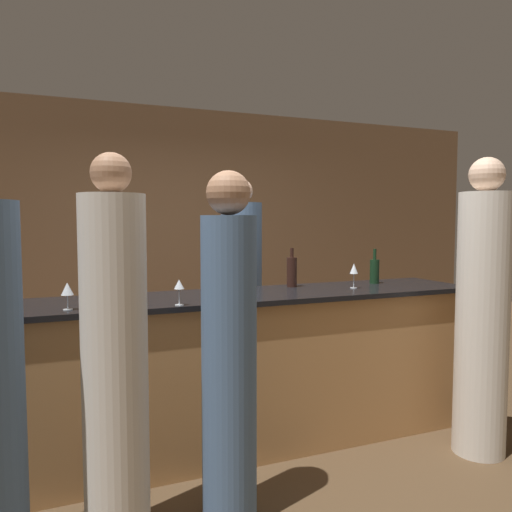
# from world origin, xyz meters

# --- Properties ---
(ground_plane) EXTENTS (14.00, 14.00, 0.00)m
(ground_plane) POSITION_xyz_m (0.00, 0.00, 0.00)
(ground_plane) COLOR #4C3823
(back_wall) EXTENTS (8.00, 0.06, 2.80)m
(back_wall) POSITION_xyz_m (0.00, 2.26, 1.40)
(back_wall) COLOR brown
(back_wall) RESTS_ON ground_plane
(bar_counter) EXTENTS (3.44, 0.69, 1.07)m
(bar_counter) POSITION_xyz_m (0.00, 0.00, 0.54)
(bar_counter) COLOR #B27F4C
(bar_counter) RESTS_ON ground_plane
(bartender) EXTENTS (0.35, 0.35, 1.93)m
(bartender) POSITION_xyz_m (0.29, 0.86, 0.90)
(bartender) COLOR #4C6B93
(bartender) RESTS_ON ground_plane
(guest_0) EXTENTS (0.34, 0.34, 1.99)m
(guest_0) POSITION_xyz_m (1.43, -0.69, 0.94)
(guest_0) COLOR silver
(guest_0) RESTS_ON ground_plane
(guest_1) EXTENTS (0.29, 0.29, 1.83)m
(guest_1) POSITION_xyz_m (-0.39, -0.76, 0.88)
(guest_1) COLOR #4C6B93
(guest_1) RESTS_ON ground_plane
(guest_2) EXTENTS (0.31, 0.31, 1.89)m
(guest_2) POSITION_xyz_m (-0.96, -0.75, 0.89)
(guest_2) COLOR silver
(guest_2) RESTS_ON ground_plane
(wine_bottle_0) EXTENTS (0.08, 0.08, 0.28)m
(wine_bottle_0) POSITION_xyz_m (1.15, 0.14, 1.18)
(wine_bottle_0) COLOR black
(wine_bottle_0) RESTS_ON bar_counter
(wine_bottle_1) EXTENTS (0.08, 0.08, 0.29)m
(wine_bottle_1) POSITION_xyz_m (0.45, 0.20, 1.19)
(wine_bottle_1) COLOR black
(wine_bottle_1) RESTS_ON bar_counter
(wine_glass_0) EXTENTS (0.06, 0.06, 0.15)m
(wine_glass_0) POSITION_xyz_m (-0.53, -0.29, 1.19)
(wine_glass_0) COLOR silver
(wine_glass_0) RESTS_ON bar_counter
(wine_glass_2) EXTENTS (0.06, 0.06, 0.18)m
(wine_glass_2) POSITION_xyz_m (0.84, -0.04, 1.21)
(wine_glass_2) COLOR silver
(wine_glass_2) RESTS_ON bar_counter
(wine_glass_3) EXTENTS (0.07, 0.07, 0.16)m
(wine_glass_3) POSITION_xyz_m (-1.15, -0.20, 1.19)
(wine_glass_3) COLOR silver
(wine_glass_3) RESTS_ON bar_counter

